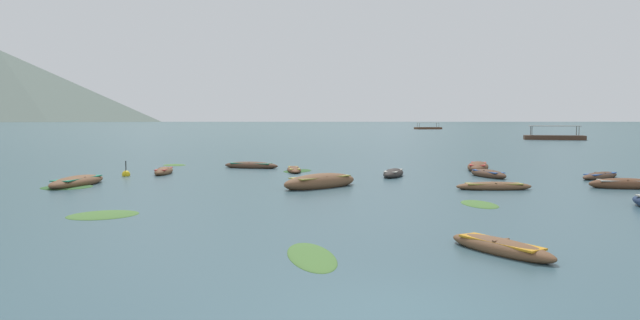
{
  "coord_description": "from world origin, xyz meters",
  "views": [
    {
      "loc": [
        -1.51,
        -9.45,
        3.3
      ],
      "look_at": [
        -1.63,
        35.81,
        0.08
      ],
      "focal_mm": 31.75,
      "sensor_mm": 36.0,
      "label": 1
    }
  ],
  "objects_px": {
    "rowboat_11": "(602,176)",
    "ferry_0": "(430,128)",
    "rowboat_0": "(495,186)",
    "rowboat_10": "(490,174)",
    "rowboat_2": "(79,182)",
    "rowboat_13": "(295,170)",
    "rowboat_5": "(165,171)",
    "rowboat_3": "(627,184)",
    "rowboat_6": "(322,182)",
    "rowboat_8": "(502,247)",
    "ferry_1": "(556,137)",
    "rowboat_1": "(395,173)",
    "mooring_buoy": "(128,174)",
    "rowboat_4": "(253,166)",
    "rowboat_7": "(480,167)"
  },
  "relations": [
    {
      "from": "rowboat_6",
      "to": "rowboat_2",
      "type": "bearing_deg",
      "value": 176.39
    },
    {
      "from": "rowboat_3",
      "to": "rowboat_11",
      "type": "distance_m",
      "value": 4.69
    },
    {
      "from": "rowboat_4",
      "to": "rowboat_5",
      "type": "distance_m",
      "value": 6.41
    },
    {
      "from": "rowboat_1",
      "to": "ferry_0",
      "type": "bearing_deg",
      "value": 78.54
    },
    {
      "from": "rowboat_13",
      "to": "ferry_1",
      "type": "relative_size",
      "value": 0.35
    },
    {
      "from": "rowboat_10",
      "to": "rowboat_11",
      "type": "height_order",
      "value": "rowboat_10"
    },
    {
      "from": "rowboat_0",
      "to": "rowboat_6",
      "type": "bearing_deg",
      "value": 174.01
    },
    {
      "from": "rowboat_0",
      "to": "rowboat_11",
      "type": "distance_m",
      "value": 9.1
    },
    {
      "from": "rowboat_0",
      "to": "rowboat_7",
      "type": "height_order",
      "value": "rowboat_7"
    },
    {
      "from": "rowboat_4",
      "to": "rowboat_10",
      "type": "distance_m",
      "value": 15.7
    },
    {
      "from": "rowboat_0",
      "to": "rowboat_4",
      "type": "height_order",
      "value": "rowboat_4"
    },
    {
      "from": "rowboat_5",
      "to": "rowboat_10",
      "type": "distance_m",
      "value": 19.4
    },
    {
      "from": "rowboat_8",
      "to": "ferry_0",
      "type": "bearing_deg",
      "value": 79.73
    },
    {
      "from": "rowboat_13",
      "to": "rowboat_3",
      "type": "bearing_deg",
      "value": -28.2
    },
    {
      "from": "rowboat_0",
      "to": "rowboat_10",
      "type": "distance_m",
      "value": 6.06
    },
    {
      "from": "rowboat_10",
      "to": "mooring_buoy",
      "type": "distance_m",
      "value": 21.15
    },
    {
      "from": "rowboat_11",
      "to": "ferry_1",
      "type": "height_order",
      "value": "ferry_1"
    },
    {
      "from": "rowboat_11",
      "to": "ferry_0",
      "type": "bearing_deg",
      "value": 82.39
    },
    {
      "from": "rowboat_10",
      "to": "rowboat_5",
      "type": "bearing_deg",
      "value": 174.42
    },
    {
      "from": "rowboat_13",
      "to": "ferry_1",
      "type": "distance_m",
      "value": 71.28
    },
    {
      "from": "rowboat_0",
      "to": "mooring_buoy",
      "type": "xyz_separation_m",
      "value": [
        -19.67,
        6.37,
        -0.04
      ]
    },
    {
      "from": "rowboat_0",
      "to": "rowboat_6",
      "type": "height_order",
      "value": "rowboat_6"
    },
    {
      "from": "rowboat_4",
      "to": "rowboat_5",
      "type": "xyz_separation_m",
      "value": [
        -4.84,
        -4.2,
        -0.01
      ]
    },
    {
      "from": "rowboat_3",
      "to": "ferry_1",
      "type": "relative_size",
      "value": 0.34
    },
    {
      "from": "rowboat_11",
      "to": "ferry_0",
      "type": "height_order",
      "value": "ferry_0"
    },
    {
      "from": "rowboat_2",
      "to": "rowboat_13",
      "type": "distance_m",
      "value": 13.06
    },
    {
      "from": "rowboat_11",
      "to": "mooring_buoy",
      "type": "bearing_deg",
      "value": 177.24
    },
    {
      "from": "ferry_1",
      "to": "mooring_buoy",
      "type": "relative_size",
      "value": 9.65
    },
    {
      "from": "rowboat_7",
      "to": "rowboat_10",
      "type": "relative_size",
      "value": 1.35
    },
    {
      "from": "rowboat_8",
      "to": "ferry_1",
      "type": "bearing_deg",
      "value": 66.73
    },
    {
      "from": "rowboat_4",
      "to": "rowboat_7",
      "type": "height_order",
      "value": "rowboat_7"
    },
    {
      "from": "rowboat_8",
      "to": "rowboat_10",
      "type": "bearing_deg",
      "value": 74.33
    },
    {
      "from": "rowboat_4",
      "to": "mooring_buoy",
      "type": "bearing_deg",
      "value": -140.08
    },
    {
      "from": "rowboat_8",
      "to": "rowboat_4",
      "type": "bearing_deg",
      "value": 110.38
    },
    {
      "from": "rowboat_4",
      "to": "rowboat_5",
      "type": "relative_size",
      "value": 1.34
    },
    {
      "from": "rowboat_6",
      "to": "rowboat_10",
      "type": "height_order",
      "value": "rowboat_6"
    },
    {
      "from": "rowboat_5",
      "to": "ferry_0",
      "type": "height_order",
      "value": "ferry_0"
    },
    {
      "from": "rowboat_8",
      "to": "rowboat_1",
      "type": "bearing_deg",
      "value": 90.58
    },
    {
      "from": "rowboat_2",
      "to": "ferry_0",
      "type": "height_order",
      "value": "ferry_0"
    },
    {
      "from": "rowboat_8",
      "to": "mooring_buoy",
      "type": "xyz_separation_m",
      "value": [
        -15.9,
        19.22,
        -0.04
      ]
    },
    {
      "from": "rowboat_1",
      "to": "ferry_0",
      "type": "distance_m",
      "value": 172.26
    },
    {
      "from": "rowboat_13",
      "to": "rowboat_8",
      "type": "bearing_deg",
      "value": -74.47
    },
    {
      "from": "rowboat_11",
      "to": "rowboat_10",
      "type": "bearing_deg",
      "value": 172.36
    },
    {
      "from": "rowboat_1",
      "to": "mooring_buoy",
      "type": "height_order",
      "value": "mooring_buoy"
    },
    {
      "from": "rowboat_3",
      "to": "mooring_buoy",
      "type": "bearing_deg",
      "value": 167.33
    },
    {
      "from": "rowboat_3",
      "to": "rowboat_6",
      "type": "xyz_separation_m",
      "value": [
        -14.74,
        0.37,
        0.07
      ]
    },
    {
      "from": "ferry_0",
      "to": "ferry_1",
      "type": "distance_m",
      "value": 107.31
    },
    {
      "from": "rowboat_11",
      "to": "ferry_0",
      "type": "xyz_separation_m",
      "value": [
        22.7,
        169.99,
        0.3
      ]
    },
    {
      "from": "rowboat_3",
      "to": "rowboat_8",
      "type": "relative_size",
      "value": 1.12
    },
    {
      "from": "mooring_buoy",
      "to": "rowboat_10",
      "type": "bearing_deg",
      "value": -1.35
    }
  ]
}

